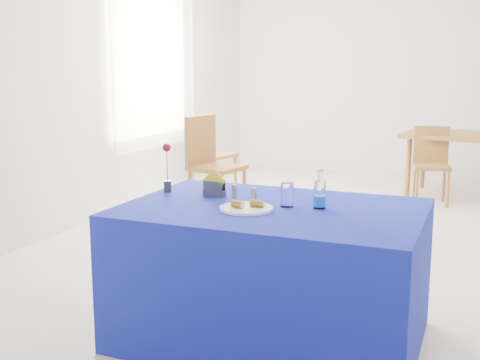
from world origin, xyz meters
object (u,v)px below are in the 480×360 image
chair_bg_left (431,159)px  chair_win_a (210,159)px  water_bottle (320,195)px  chair_win_b (209,148)px  oak_table (470,140)px  plate (246,208)px  blue_table (272,273)px

chair_bg_left → chair_win_a: 2.53m
water_bottle → chair_win_b: water_bottle is taller
oak_table → plate: bearing=-102.2°
chair_win_a → chair_win_b: bearing=37.9°
chair_win_a → chair_win_b: (-0.51, 1.05, -0.04)m
water_bottle → chair_win_b: 4.14m
oak_table → chair_win_a: (-2.41, -1.96, -0.08)m
blue_table → oak_table: 4.51m
water_bottle → chair_bg_left: (0.25, 3.90, -0.33)m
blue_table → chair_bg_left: bearing=82.8°
blue_table → chair_win_b: chair_win_b is taller
oak_table → chair_bg_left: chair_bg_left is taller
blue_table → chair_win_a: bearing=122.0°
plate → chair_win_b: chair_win_b is taller
plate → chair_bg_left: chair_bg_left is taller
chair_bg_left → chair_win_b: 2.58m
oak_table → chair_win_a: chair_win_a is taller
chair_bg_left → chair_win_a: size_ratio=0.83×
blue_table → chair_win_a: size_ratio=1.55×
plate → chair_win_a: chair_win_a is taller
chair_win_a → chair_bg_left: bearing=-41.3°
chair_win_b → plate: bearing=-133.9°
chair_win_b → chair_bg_left: bearing=-61.7°
oak_table → chair_win_b: size_ratio=1.62×
plate → chair_win_b: 4.12m
water_bottle → chair_win_a: size_ratio=0.21×
plate → chair_win_b: (-1.94, 3.63, -0.22)m
plate → chair_bg_left: size_ratio=0.33×
plate → chair_bg_left: bearing=81.6°
plate → chair_win_a: (-1.43, 2.58, -0.17)m
blue_table → water_bottle: 0.52m
plate → oak_table: 4.64m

